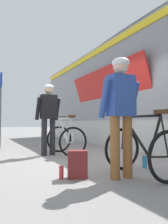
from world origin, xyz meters
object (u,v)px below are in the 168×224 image
at_px(bicycle_near_black, 143,149).
at_px(water_bottle_by_the_backpack, 61,172).
at_px(cyclist_near_in_blue, 121,106).
at_px(cyclist_far_in_dark, 48,113).
at_px(bicycle_far_white, 66,139).
at_px(water_bottle_near_the_bikes, 145,162).
at_px(platform_sign_post, 0,97).
at_px(backpack_on_platform, 77,164).

xyz_separation_m(bicycle_near_black, water_bottle_by_the_backpack, (-1.18, 0.35, -0.31)).
relative_size(cyclist_near_in_blue, water_bottle_by_the_backpack, 9.50).
distance_m(cyclist_far_in_dark, bicycle_near_black, 2.92).
distance_m(cyclist_near_in_blue, bicycle_far_white, 2.79).
height_order(bicycle_far_white, water_bottle_near_the_bikes, bicycle_far_white).
bearing_deg(bicycle_far_white, platform_sign_post, 121.24).
bearing_deg(backpack_on_platform, bicycle_near_black, 2.02).
height_order(bicycle_near_black, water_bottle_near_the_bikes, bicycle_near_black).
distance_m(cyclist_near_in_blue, bicycle_near_black, 0.76).
bearing_deg(cyclist_near_in_blue, platform_sign_post, 103.96).
xyz_separation_m(bicycle_far_white, platform_sign_post, (-1.39, 2.30, 1.22)).
bearing_deg(bicycle_near_black, cyclist_far_in_dark, 103.84).
bearing_deg(platform_sign_post, bicycle_near_black, -71.99).
distance_m(bicycle_far_white, backpack_on_platform, 2.54).
bearing_deg(platform_sign_post, cyclist_far_in_dark, -67.14).
height_order(backpack_on_platform, platform_sign_post, platform_sign_post).
xyz_separation_m(cyclist_far_in_dark, backpack_on_platform, (-0.28, -2.48, -0.85)).
bearing_deg(cyclist_near_in_blue, water_bottle_near_the_bikes, 29.82).
bearing_deg(bicycle_far_white, water_bottle_near_the_bikes, -73.74).
distance_m(bicycle_near_black, water_bottle_by_the_backpack, 1.27).
bearing_deg(backpack_on_platform, cyclist_near_in_blue, -7.55).
bearing_deg(bicycle_far_white, bicycle_near_black, -85.02).
distance_m(bicycle_far_white, platform_sign_post, 2.95).
xyz_separation_m(backpack_on_platform, water_bottle_near_the_bikes, (1.38, 0.18, -0.09)).
xyz_separation_m(cyclist_far_in_dark, bicycle_far_white, (0.44, -0.04, -0.65)).
relative_size(backpack_on_platform, water_bottle_by_the_backpack, 2.16).
bearing_deg(water_bottle_by_the_backpack, backpack_on_platform, -15.40).
height_order(cyclist_near_in_blue, backpack_on_platform, cyclist_near_in_blue).
relative_size(cyclist_near_in_blue, platform_sign_post, 0.73).
bearing_deg(water_bottle_by_the_backpack, bicycle_far_white, 68.25).
xyz_separation_m(bicycle_far_white, water_bottle_near_the_bikes, (0.66, -2.25, -0.29)).
bearing_deg(bicycle_far_white, backpack_on_platform, -106.50).
distance_m(bicycle_near_black, backpack_on_platform, 1.02).
height_order(cyclist_near_in_blue, platform_sign_post, platform_sign_post).
xyz_separation_m(water_bottle_by_the_backpack, platform_sign_post, (-0.45, 4.67, 1.53)).
distance_m(backpack_on_platform, water_bottle_by_the_backpack, 0.26).
distance_m(water_bottle_by_the_backpack, platform_sign_post, 4.93).
height_order(cyclist_far_in_dark, water_bottle_by_the_backpack, cyclist_far_in_dark).
bearing_deg(bicycle_near_black, water_bottle_by_the_backpack, 163.66).
xyz_separation_m(bicycle_near_black, water_bottle_near_the_bikes, (0.42, 0.47, -0.29)).
distance_m(bicycle_near_black, water_bottle_near_the_bikes, 0.69).
distance_m(bicycle_far_white, water_bottle_by_the_backpack, 2.57).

